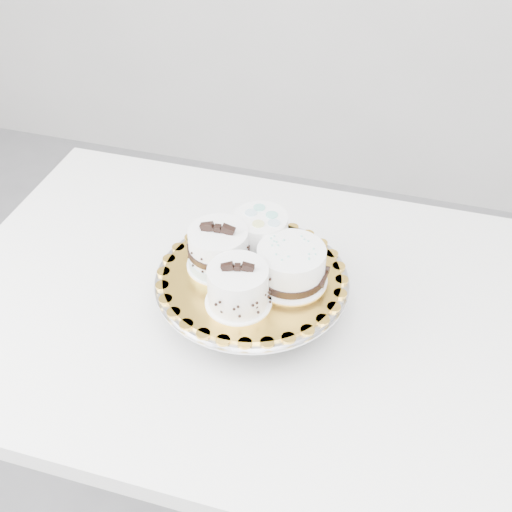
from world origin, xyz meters
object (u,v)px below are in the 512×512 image
(table, at_px, (261,332))
(cake_dots, at_px, (261,232))
(cake_stand, at_px, (252,289))
(cake_banded, at_px, (219,250))
(cake_swirl, at_px, (238,287))
(cake_ribbon, at_px, (292,266))
(cake_board, at_px, (252,276))

(table, bearing_deg, cake_dots, 107.78)
(cake_stand, bearing_deg, cake_banded, 171.88)
(cake_stand, relative_size, cake_banded, 2.95)
(cake_banded, height_order, cake_dots, cake_banded)
(table, xyz_separation_m, cake_banded, (-0.07, -0.02, 0.21))
(cake_stand, bearing_deg, table, 72.83)
(table, xyz_separation_m, cake_swirl, (-0.01, -0.10, 0.21))
(cake_swirl, distance_m, cake_ribbon, 0.11)
(cake_banded, relative_size, cake_ribbon, 0.85)
(cake_banded, xyz_separation_m, cake_ribbon, (0.13, -0.00, -0.00))
(cake_swirl, bearing_deg, table, 69.54)
(cake_dots, bearing_deg, table, -76.98)
(cake_board, xyz_separation_m, cake_dots, (-0.01, 0.07, 0.04))
(cake_stand, relative_size, cake_swirl, 2.81)
(table, xyz_separation_m, cake_stand, (-0.01, -0.03, 0.14))
(cake_board, bearing_deg, table, 72.83)
(cake_stand, height_order, cake_dots, cake_dots)
(table, distance_m, cake_stand, 0.14)
(cake_board, distance_m, cake_swirl, 0.08)
(cake_stand, bearing_deg, cake_ribbon, 6.70)
(cake_board, bearing_deg, cake_swirl, -91.59)
(table, xyz_separation_m, cake_ribbon, (0.06, -0.02, 0.20))
(table, bearing_deg, cake_banded, -165.30)
(cake_swirl, bearing_deg, cake_board, 74.12)
(cake_swirl, bearing_deg, cake_stand, 74.12)
(cake_stand, bearing_deg, cake_swirl, -91.59)
(cake_swirl, bearing_deg, cake_banded, 113.08)
(cake_stand, xyz_separation_m, cake_banded, (-0.06, 0.01, 0.07))
(table, relative_size, cake_swirl, 10.05)
(table, height_order, cake_banded, cake_banded)
(cake_board, bearing_deg, cake_banded, 171.88)
(cake_stand, relative_size, cake_board, 1.09)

